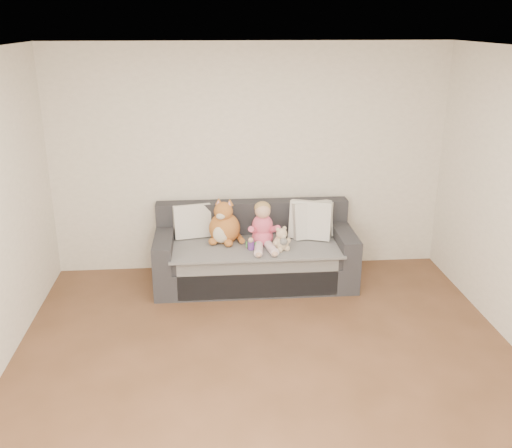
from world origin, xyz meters
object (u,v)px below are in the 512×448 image
at_px(sippy_cup, 251,244).
at_px(teddy_bear, 281,241).
at_px(sofa, 255,255).
at_px(toddler, 263,228).
at_px(plush_cat, 224,226).

bearing_deg(sippy_cup, teddy_bear, -7.74).
distance_m(sofa, toddler, 0.41).
bearing_deg(teddy_bear, sippy_cup, 147.94).
distance_m(sofa, plush_cat, 0.49).
bearing_deg(plush_cat, sofa, 17.42).
xyz_separation_m(teddy_bear, sippy_cup, (-0.32, 0.04, -0.04)).
relative_size(sofa, sippy_cup, 17.53).
distance_m(sofa, teddy_bear, 0.47).
height_order(toddler, teddy_bear, toddler).
distance_m(toddler, sippy_cup, 0.22).
xyz_separation_m(sofa, plush_cat, (-0.33, 0.02, 0.35)).
relative_size(sofa, toddler, 4.34).
bearing_deg(sofa, teddy_bear, -46.01).
bearing_deg(sippy_cup, sofa, 76.06).
bearing_deg(teddy_bear, plush_cat, 129.52).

